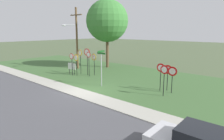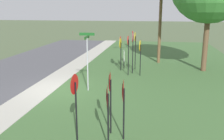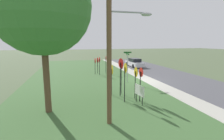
% 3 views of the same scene
% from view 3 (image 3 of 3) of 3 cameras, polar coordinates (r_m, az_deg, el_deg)
% --- Properties ---
extents(ground_plane, '(160.00, 160.00, 0.00)m').
position_cam_3_polar(ground_plane, '(17.95, 10.43, -3.79)').
color(ground_plane, '#4C5B3D').
extents(road_asphalt, '(44.00, 6.40, 0.01)m').
position_cam_3_polar(road_asphalt, '(20.41, 22.77, -2.75)').
color(road_asphalt, '#4C4C51').
rests_on(road_asphalt, ground_plane).
extents(sidewalk_strip, '(44.00, 1.60, 0.06)m').
position_cam_3_polar(sidewalk_strip, '(18.29, 12.71, -3.53)').
color(sidewalk_strip, '#ADAA9E').
rests_on(sidewalk_strip, ground_plane).
extents(grass_median, '(44.00, 12.00, 0.04)m').
position_cam_3_polar(grass_median, '(16.39, -9.04, -4.97)').
color(grass_median, '#3D6033').
rests_on(grass_median, ground_plane).
extents(stop_sign_near_left, '(0.66, 0.10, 2.71)m').
position_cam_3_polar(stop_sign_near_left, '(11.09, 4.57, -1.50)').
color(stop_sign_near_left, black).
rests_on(stop_sign_near_left, grass_median).
extents(stop_sign_near_right, '(0.72, 0.17, 2.91)m').
position_cam_3_polar(stop_sign_near_right, '(12.24, 3.03, 0.40)').
color(stop_sign_near_right, black).
rests_on(stop_sign_near_right, grass_median).
extents(stop_sign_far_left, '(0.71, 0.11, 2.32)m').
position_cam_3_polar(stop_sign_far_left, '(11.96, 8.22, -2.04)').
color(stop_sign_far_left, black).
rests_on(stop_sign_far_left, grass_median).
extents(stop_sign_far_center, '(0.72, 0.11, 2.36)m').
position_cam_3_polar(stop_sign_far_center, '(12.63, -0.03, -1.18)').
color(stop_sign_far_center, black).
rests_on(stop_sign_far_center, grass_median).
extents(stop_sign_far_right, '(0.60, 0.09, 2.63)m').
position_cam_3_polar(stop_sign_far_right, '(12.84, 3.33, -0.32)').
color(stop_sign_far_right, black).
rests_on(stop_sign_far_right, grass_median).
extents(stop_sign_center_tall, '(0.64, 0.09, 2.38)m').
position_cam_3_polar(stop_sign_center_tall, '(11.40, 9.93, -2.54)').
color(stop_sign_center_tall, black).
rests_on(stop_sign_center_tall, grass_median).
extents(yield_sign_near_left, '(0.72, 0.11, 2.10)m').
position_cam_3_polar(yield_sign_near_left, '(20.98, -5.84, 2.67)').
color(yield_sign_near_left, black).
rests_on(yield_sign_near_left, grass_median).
extents(yield_sign_near_right, '(0.73, 0.15, 2.10)m').
position_cam_3_polar(yield_sign_near_right, '(21.62, -4.98, 2.89)').
color(yield_sign_near_right, black).
rests_on(yield_sign_near_right, grass_median).
extents(yield_sign_far_left, '(0.66, 0.11, 2.34)m').
position_cam_3_polar(yield_sign_far_left, '(21.66, -2.10, 3.42)').
color(yield_sign_far_left, black).
rests_on(yield_sign_far_left, grass_median).
extents(yield_sign_far_right, '(0.68, 0.12, 2.26)m').
position_cam_3_polar(yield_sign_far_right, '(20.70, -4.32, 2.93)').
color(yield_sign_far_right, black).
rests_on(yield_sign_far_right, grass_median).
extents(street_name_post, '(0.96, 0.82, 3.13)m').
position_cam_3_polar(street_name_post, '(16.79, 5.36, 1.97)').
color(street_name_post, '#9EA0A8').
rests_on(street_name_post, grass_median).
extents(utility_pole, '(2.10, 2.27, 7.60)m').
position_cam_3_polar(utility_pole, '(7.87, 0.17, 10.05)').
color(utility_pole, brown).
rests_on(utility_pole, grass_median).
extents(notice_board, '(1.09, 0.19, 1.25)m').
position_cam_3_polar(notice_board, '(11.23, 9.49, -7.32)').
color(notice_board, black).
rests_on(notice_board, grass_median).
extents(oak_tree_left, '(5.38, 5.38, 8.71)m').
position_cam_3_polar(oak_tree_left, '(10.17, -23.20, 19.80)').
color(oak_tree_left, brown).
rests_on(oak_tree_left, grass_median).
extents(parked_sedan_distant, '(4.61, 1.95, 1.39)m').
position_cam_3_polar(parked_sedan_distant, '(28.28, 7.85, 2.50)').
color(parked_sedan_distant, silver).
rests_on(parked_sedan_distant, road_asphalt).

